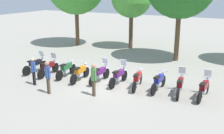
# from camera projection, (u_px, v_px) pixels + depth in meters

# --- Properties ---
(ground_plane) EXTENTS (80.00, 80.00, 0.00)m
(ground_plane) POSITION_uv_depth(u_px,v_px,m) (108.00, 84.00, 16.05)
(ground_plane) COLOR gray
(motorcycle_0) EXTENTS (0.62, 2.19, 1.37)m
(motorcycle_0) POSITION_uv_depth(u_px,v_px,m) (36.00, 65.00, 18.08)
(motorcycle_0) COLOR black
(motorcycle_0) RESTS_ON ground_plane
(motorcycle_1) EXTENTS (0.62, 2.19, 1.37)m
(motorcycle_1) POSITION_uv_depth(u_px,v_px,m) (49.00, 67.00, 17.49)
(motorcycle_1) COLOR black
(motorcycle_1) RESTS_ON ground_plane
(motorcycle_2) EXTENTS (0.62, 2.19, 0.99)m
(motorcycle_2) POSITION_uv_depth(u_px,v_px,m) (66.00, 69.00, 17.20)
(motorcycle_2) COLOR black
(motorcycle_2) RESTS_ON ground_plane
(motorcycle_3) EXTENTS (0.62, 2.19, 0.99)m
(motorcycle_3) POSITION_uv_depth(u_px,v_px,m) (80.00, 72.00, 16.51)
(motorcycle_3) COLOR black
(motorcycle_3) RESTS_ON ground_plane
(motorcycle_4) EXTENTS (0.62, 2.19, 1.37)m
(motorcycle_4) POSITION_uv_depth(u_px,v_px,m) (100.00, 74.00, 16.26)
(motorcycle_4) COLOR black
(motorcycle_4) RESTS_ON ground_plane
(motorcycle_5) EXTENTS (0.62, 2.19, 1.37)m
(motorcycle_5) POSITION_uv_depth(u_px,v_px,m) (119.00, 76.00, 15.84)
(motorcycle_5) COLOR black
(motorcycle_5) RESTS_ON ground_plane
(motorcycle_6) EXTENTS (0.67, 2.17, 0.99)m
(motorcycle_6) POSITION_uv_depth(u_px,v_px,m) (137.00, 79.00, 15.30)
(motorcycle_6) COLOR black
(motorcycle_6) RESTS_ON ground_plane
(motorcycle_7) EXTENTS (0.62, 2.19, 0.99)m
(motorcycle_7) POSITION_uv_depth(u_px,v_px,m) (159.00, 82.00, 14.90)
(motorcycle_7) COLOR black
(motorcycle_7) RESTS_ON ground_plane
(motorcycle_8) EXTENTS (0.62, 2.18, 1.37)m
(motorcycle_8) POSITION_uv_depth(u_px,v_px,m) (180.00, 85.00, 14.32)
(motorcycle_8) COLOR black
(motorcycle_8) RESTS_ON ground_plane
(motorcycle_9) EXTENTS (0.62, 2.19, 1.37)m
(motorcycle_9) POSITION_uv_depth(u_px,v_px,m) (204.00, 88.00, 13.88)
(motorcycle_9) COLOR black
(motorcycle_9) RESTS_ON ground_plane
(person_0) EXTENTS (0.40, 0.30, 1.78)m
(person_0) POSITION_uv_depth(u_px,v_px,m) (48.00, 75.00, 14.30)
(person_0) COLOR brown
(person_0) RESTS_ON ground_plane
(person_1) EXTENTS (0.40, 0.28, 1.62)m
(person_1) POSITION_uv_depth(u_px,v_px,m) (33.00, 69.00, 15.63)
(person_1) COLOR black
(person_1) RESTS_ON ground_plane
(person_2) EXTENTS (0.39, 0.31, 1.72)m
(person_2) POSITION_uv_depth(u_px,v_px,m) (94.00, 77.00, 14.02)
(person_2) COLOR brown
(person_2) RESTS_ON ground_plane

